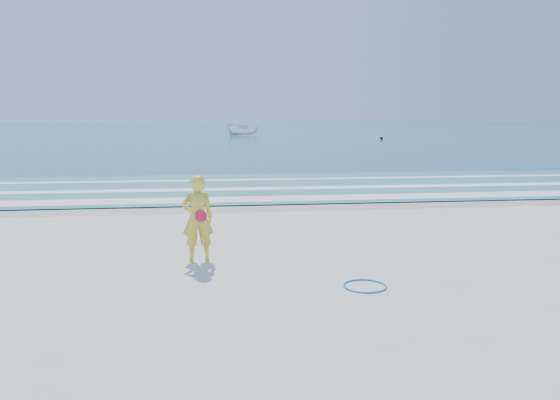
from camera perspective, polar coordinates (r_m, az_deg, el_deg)
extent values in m
plane|color=silver|center=(10.83, -1.10, -8.62)|extent=(400.00, 400.00, 0.00)
cube|color=#B2A893|center=(19.57, -3.82, -0.65)|extent=(400.00, 2.40, 0.00)
cube|color=#19727F|center=(115.32, -6.53, 7.33)|extent=(400.00, 190.00, 0.04)
cube|color=#59B7AD|center=(24.50, -4.48, 1.40)|extent=(400.00, 10.00, 0.01)
cube|color=white|center=(20.84, -4.02, 0.08)|extent=(400.00, 1.40, 0.01)
cube|color=white|center=(23.71, -4.39, 1.16)|extent=(400.00, 0.90, 0.01)
cube|color=white|center=(26.98, -4.72, 2.11)|extent=(400.00, 0.60, 0.01)
torus|color=#0A72C5|center=(10.69, 8.86, -8.87)|extent=(1.08, 1.08, 0.03)
imported|color=silver|center=(82.35, -3.82, 7.41)|extent=(5.35, 3.12, 1.94)
sphere|color=black|center=(70.36, 10.56, 6.38)|extent=(0.38, 0.38, 0.38)
imported|color=yellow|center=(12.34, -8.61, -1.89)|extent=(0.76, 0.56, 1.94)
cylinder|color=#F21542|center=(12.14, -8.27, -1.66)|extent=(0.27, 0.08, 0.27)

